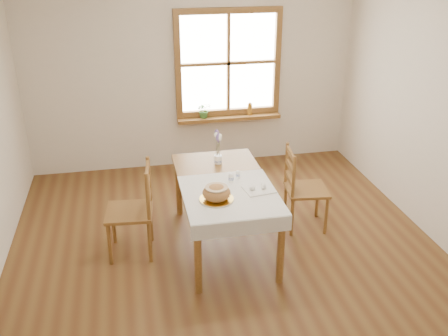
{
  "coord_description": "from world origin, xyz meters",
  "views": [
    {
      "loc": [
        -0.9,
        -4.15,
        2.99
      ],
      "look_at": [
        0.0,
        0.3,
        0.9
      ],
      "focal_mm": 40.0,
      "sensor_mm": 36.0,
      "label": 1
    }
  ],
  "objects_px": {
    "chair_right": "(307,188)",
    "flower_vase": "(218,160)",
    "chair_left": "(129,210)",
    "bread_plate": "(216,199)",
    "dining_table": "(224,189)"
  },
  "relations": [
    {
      "from": "chair_right",
      "to": "bread_plate",
      "type": "relative_size",
      "value": 3.05
    },
    {
      "from": "dining_table",
      "to": "chair_left",
      "type": "relative_size",
      "value": 1.62
    },
    {
      "from": "dining_table",
      "to": "flower_vase",
      "type": "bearing_deg",
      "value": 86.99
    },
    {
      "from": "chair_right",
      "to": "bread_plate",
      "type": "xyz_separation_m",
      "value": [
        -1.13,
        -0.59,
        0.29
      ]
    },
    {
      "from": "chair_right",
      "to": "flower_vase",
      "type": "xyz_separation_m",
      "value": [
        -0.95,
        0.24,
        0.32
      ]
    },
    {
      "from": "dining_table",
      "to": "bread_plate",
      "type": "height_order",
      "value": "bread_plate"
    },
    {
      "from": "dining_table",
      "to": "bread_plate",
      "type": "relative_size",
      "value": 5.14
    },
    {
      "from": "dining_table",
      "to": "chair_right",
      "type": "relative_size",
      "value": 1.68
    },
    {
      "from": "chair_right",
      "to": "bread_plate",
      "type": "height_order",
      "value": "chair_right"
    },
    {
      "from": "bread_plate",
      "to": "flower_vase",
      "type": "height_order",
      "value": "flower_vase"
    },
    {
      "from": "chair_left",
      "to": "chair_right",
      "type": "xyz_separation_m",
      "value": [
        1.95,
        0.14,
        -0.02
      ]
    },
    {
      "from": "dining_table",
      "to": "chair_right",
      "type": "distance_m",
      "value": 1.01
    },
    {
      "from": "chair_right",
      "to": "flower_vase",
      "type": "height_order",
      "value": "chair_right"
    },
    {
      "from": "chair_left",
      "to": "flower_vase",
      "type": "distance_m",
      "value": 1.11
    },
    {
      "from": "chair_left",
      "to": "flower_vase",
      "type": "height_order",
      "value": "chair_left"
    }
  ]
}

